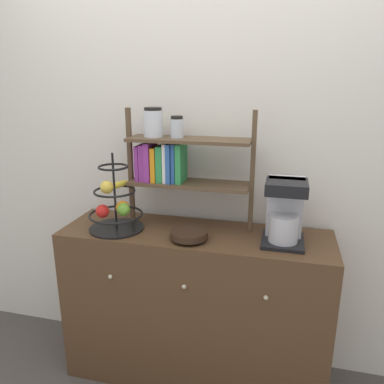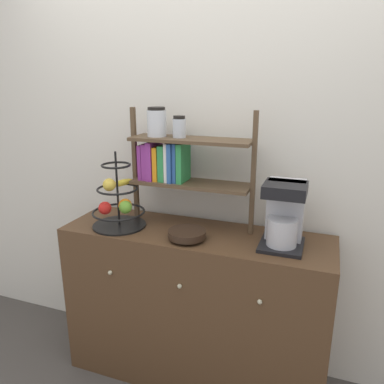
% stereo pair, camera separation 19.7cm
% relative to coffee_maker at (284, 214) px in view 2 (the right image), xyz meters
% --- Properties ---
extents(wall_back, '(7.00, 0.05, 2.60)m').
position_rel_coffee_maker_xyz_m(wall_back, '(-0.46, 0.26, 0.22)').
color(wall_back, silver).
rests_on(wall_back, ground_plane).
extents(sideboard, '(1.47, 0.46, 0.92)m').
position_rel_coffee_maker_xyz_m(sideboard, '(-0.46, -0.01, -0.62)').
color(sideboard, '#4C331E').
rests_on(sideboard, ground_plane).
extents(coffee_maker, '(0.21, 0.24, 0.33)m').
position_rel_coffee_maker_xyz_m(coffee_maker, '(0.00, 0.00, 0.00)').
color(coffee_maker, black).
rests_on(coffee_maker, sideboard).
extents(fruit_stand, '(0.30, 0.30, 0.43)m').
position_rel_coffee_maker_xyz_m(fruit_stand, '(-0.90, -0.07, -0.03)').
color(fruit_stand, black).
rests_on(fruit_stand, sideboard).
extents(wooden_bowl, '(0.20, 0.20, 0.05)m').
position_rel_coffee_maker_xyz_m(wooden_bowl, '(-0.47, -0.11, -0.13)').
color(wooden_bowl, black).
rests_on(wooden_bowl, sideboard).
extents(shelf_hutch, '(0.71, 0.20, 0.66)m').
position_rel_coffee_maker_xyz_m(shelf_hutch, '(-0.62, 0.08, 0.23)').
color(shelf_hutch, brown).
rests_on(shelf_hutch, sideboard).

